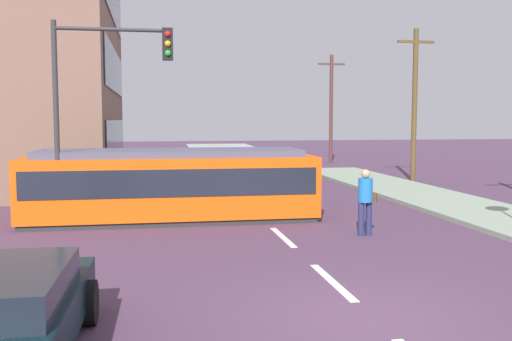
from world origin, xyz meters
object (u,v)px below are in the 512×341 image
object	(u,v)px
city_bus	(221,168)
pedestrian_crossing	(366,198)
traffic_light_mast	(102,85)
utility_pole_far	(331,107)
parked_sedan_mid	(81,185)
utility_pole_mid	(415,102)
streetcar_tram	(172,184)

from	to	relation	value
city_bus	pedestrian_crossing	bearing A→B (deg)	-72.08
traffic_light_mast	utility_pole_far	size ratio (longest dim) A/B	0.76
city_bus	parked_sedan_mid	xyz separation A→B (m)	(-5.06, -1.13, -0.45)
utility_pole_mid	pedestrian_crossing	bearing A→B (deg)	-120.17
streetcar_tram	city_bus	size ratio (longest dim) A/B	1.59
parked_sedan_mid	streetcar_tram	bearing A→B (deg)	-52.80
streetcar_tram	parked_sedan_mid	distance (m)	4.99
utility_pole_mid	streetcar_tram	bearing A→B (deg)	-142.95
traffic_light_mast	city_bus	bearing A→B (deg)	57.75
pedestrian_crossing	traffic_light_mast	xyz separation A→B (m)	(-6.52, 2.13, 2.88)
traffic_light_mast	parked_sedan_mid	bearing A→B (deg)	103.56
streetcar_tram	utility_pole_mid	distance (m)	14.86
pedestrian_crossing	city_bus	bearing A→B (deg)	107.92
parked_sedan_mid	utility_pole_far	bearing A→B (deg)	48.94
city_bus	pedestrian_crossing	distance (m)	8.67
streetcar_tram	utility_pole_mid	world-z (taller)	utility_pole_mid
pedestrian_crossing	parked_sedan_mid	xyz separation A→B (m)	(-7.72, 7.11, -0.32)
streetcar_tram	traffic_light_mast	size ratio (longest dim) A/B	1.52
streetcar_tram	parked_sedan_mid	bearing A→B (deg)	127.20
pedestrian_crossing	utility_pole_far	xyz separation A→B (m)	(6.50, 23.45, 2.81)
utility_pole_mid	utility_pole_far	size ratio (longest dim) A/B	1.00
traffic_light_mast	pedestrian_crossing	bearing A→B (deg)	-18.09
traffic_light_mast	streetcar_tram	bearing A→B (deg)	29.37
streetcar_tram	utility_pole_far	distance (m)	23.35
parked_sedan_mid	utility_pole_far	world-z (taller)	utility_pole_far
traffic_light_mast	utility_pole_mid	world-z (taller)	utility_pole_mid
pedestrian_crossing	parked_sedan_mid	bearing A→B (deg)	137.37
city_bus	parked_sedan_mid	bearing A→B (deg)	-167.36
city_bus	utility_pole_far	bearing A→B (deg)	58.90
traffic_light_mast	utility_pole_far	xyz separation A→B (m)	(13.03, 21.31, -0.07)
city_bus	parked_sedan_mid	size ratio (longest dim) A/B	1.24
utility_pole_far	streetcar_tram	bearing A→B (deg)	-118.93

